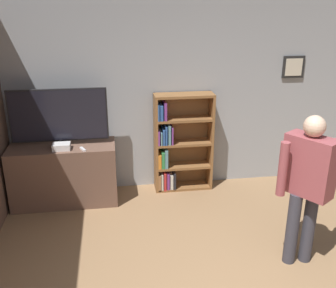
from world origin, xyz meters
The scene contains 7 objects.
wall_back centered at (0.00, 2.97, 1.35)m, with size 6.62×0.09×2.70m.
tv_ledge centered at (-1.58, 2.61, 0.41)m, with size 1.39×0.57×0.82m.
television centered at (-1.58, 2.64, 1.21)m, with size 1.25×0.22×0.75m.
game_console centered at (-1.56, 2.47, 0.86)m, with size 0.22×0.17×0.08m.
remote_loose centered at (-1.29, 2.41, 0.83)m, with size 0.09×0.14×0.02m.
bookshelf centered at (0.01, 2.79, 0.67)m, with size 0.82×0.28×1.41m.
person centered at (0.99, 0.91, 0.97)m, with size 0.63×0.52×1.62m.
Camera 1 is at (-0.89, -2.36, 2.67)m, focal length 42.00 mm.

